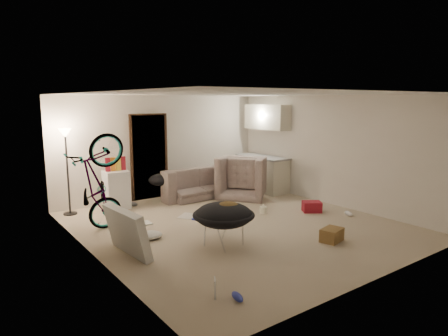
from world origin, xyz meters
TOP-DOWN VIEW (x-y plane):
  - floor at (0.00, 0.00)m, footprint 5.50×6.00m
  - ceiling at (0.00, 0.00)m, footprint 5.50×6.00m
  - wall_back at (0.00, 3.01)m, footprint 5.50×0.02m
  - wall_front at (0.00, -3.01)m, footprint 5.50×0.02m
  - wall_left at (-2.76, 0.00)m, footprint 0.02×6.00m
  - wall_right at (2.76, 0.00)m, footprint 0.02×6.00m
  - doorway at (-0.40, 2.97)m, footprint 0.85×0.10m
  - door_trim at (-0.40, 2.94)m, footprint 0.97×0.04m
  - floor_lamp at (-2.40, 2.65)m, footprint 0.28×0.28m
  - kitchen_counter at (2.43, 2.00)m, footprint 0.60×1.50m
  - counter_top at (2.43, 2.00)m, footprint 0.64×1.54m
  - kitchen_uppers at (2.56, 2.00)m, footprint 0.38×1.40m
  - sofa at (0.58, 2.45)m, footprint 1.95×0.79m
  - armchair at (1.68, 1.81)m, footprint 1.52×1.55m
  - bicycle at (-2.30, 1.16)m, footprint 1.85×0.82m
  - book_asset at (-2.03, -2.19)m, footprint 0.30×0.28m
  - mini_fridge at (-1.41, 2.55)m, footprint 0.52×0.52m
  - snack_box_0 at (-1.58, 2.55)m, footprint 0.11×0.09m
  - snack_box_1 at (-1.46, 2.55)m, footprint 0.11×0.09m
  - snack_box_2 at (-1.34, 2.55)m, footprint 0.10×0.07m
  - snack_box_3 at (-1.22, 2.55)m, footprint 0.12×0.10m
  - saucer_chair at (-0.86, -0.76)m, footprint 1.02×1.02m
  - hoodie at (-0.81, -0.79)m, footprint 0.56×0.51m
  - sofa_drape at (-0.37, 2.45)m, footprint 0.58×0.48m
  - tv_box at (-2.30, -0.18)m, footprint 0.37×1.14m
  - drink_case_a at (0.76, -1.68)m, footprint 0.45×0.37m
  - drink_case_b at (1.88, -0.23)m, footprint 0.48×0.45m
  - juicer at (0.94, 0.28)m, footprint 0.15×0.15m
  - newspaper at (-0.38, 0.97)m, footprint 0.68×0.71m
  - book_blue at (-0.35, 0.70)m, footprint 0.38×0.41m
  - book_white at (-1.40, 1.11)m, footprint 0.23×0.29m
  - shoe_0 at (-0.14, 2.55)m, footprint 0.29×0.15m
  - shoe_1 at (-1.08, 2.50)m, footprint 0.27×0.28m
  - shoe_2 at (-1.81, -2.34)m, footprint 0.14×0.26m
  - shoe_4 at (2.27, -0.90)m, footprint 0.20×0.28m
  - clothes_lump_a at (-0.23, 0.32)m, footprint 0.66×0.58m
  - clothes_lump_b at (0.98, 2.48)m, footprint 0.62×0.58m
  - clothes_lump_c at (-1.69, 0.28)m, footprint 0.53×0.50m

SIDE VIEW (x-z plane):
  - floor at x=0.00m, z-range -0.02..0.00m
  - newspaper at x=-0.38m, z-range 0.00..0.01m
  - book_asset at x=-2.03m, z-range 0.00..0.02m
  - book_white at x=-1.40m, z-range 0.00..0.03m
  - book_blue at x=-0.35m, z-range 0.00..0.03m
  - shoe_2 at x=-1.81m, z-range 0.00..0.09m
  - shoe_4 at x=2.27m, z-range 0.00..0.10m
  - shoe_1 at x=-1.08m, z-range 0.00..0.10m
  - shoe_0 at x=-0.14m, z-range 0.00..0.10m
  - clothes_lump_c at x=-1.69m, z-range 0.00..0.13m
  - clothes_lump_b at x=0.98m, z-range 0.00..0.16m
  - juicer at x=0.94m, z-range -0.02..0.20m
  - clothes_lump_a at x=-0.23m, z-range 0.00..0.20m
  - drink_case_b at x=1.88m, z-range 0.00..0.22m
  - drink_case_a at x=0.76m, z-range 0.00..0.22m
  - sofa at x=0.58m, z-range 0.00..0.57m
  - tv_box at x=-2.30m, z-range -0.01..0.74m
  - armchair at x=1.68m, z-range 0.00..0.76m
  - mini_fridge at x=-1.41m, z-range 0.00..0.85m
  - saucer_chair at x=-0.86m, z-range 0.07..0.80m
  - kitchen_counter at x=2.43m, z-range 0.00..0.88m
  - bicycle at x=-2.30m, z-range -0.05..1.02m
  - sofa_drape at x=-0.37m, z-range 0.40..0.68m
  - hoodie at x=-0.81m, z-range 0.53..0.75m
  - counter_top at x=2.43m, z-range 0.88..0.92m
  - snack_box_0 at x=-1.58m, z-range 0.85..1.15m
  - snack_box_1 at x=-1.46m, z-range 0.85..1.15m
  - snack_box_2 at x=-1.34m, z-range 0.85..1.15m
  - snack_box_3 at x=-1.22m, z-range 0.85..1.15m
  - doorway at x=-0.40m, z-range 0.00..2.04m
  - door_trim at x=-0.40m, z-range -0.03..2.07m
  - wall_back at x=0.00m, z-range 0.00..2.50m
  - wall_front at x=0.00m, z-range 0.00..2.50m
  - wall_left at x=-2.76m, z-range 0.00..2.50m
  - wall_right at x=2.76m, z-range 0.00..2.50m
  - floor_lamp at x=-2.40m, z-range 0.40..2.21m
  - kitchen_uppers at x=2.56m, z-range 1.62..2.27m
  - ceiling at x=0.00m, z-range 2.50..2.52m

